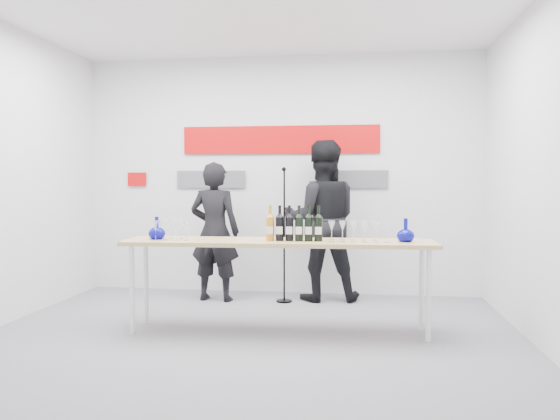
{
  "coord_description": "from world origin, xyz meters",
  "views": [
    {
      "loc": [
        0.94,
        -4.89,
        1.42
      ],
      "look_at": [
        0.24,
        0.25,
        1.15
      ],
      "focal_mm": 35.0,
      "sensor_mm": 36.0,
      "label": 1
    }
  ],
  "objects_px": {
    "tasting_table": "(279,247)",
    "mic_stand": "(284,261)",
    "presenter_left": "(215,232)",
    "presenter_right": "(322,220)"
  },
  "relations": [
    {
      "from": "tasting_table",
      "to": "mic_stand",
      "type": "distance_m",
      "value": 1.33
    },
    {
      "from": "tasting_table",
      "to": "presenter_left",
      "type": "distance_m",
      "value": 1.57
    },
    {
      "from": "tasting_table",
      "to": "presenter_right",
      "type": "distance_m",
      "value": 1.51
    },
    {
      "from": "presenter_right",
      "to": "mic_stand",
      "type": "xyz_separation_m",
      "value": [
        -0.43,
        -0.19,
        -0.47
      ]
    },
    {
      "from": "presenter_left",
      "to": "mic_stand",
      "type": "relative_size",
      "value": 1.04
    },
    {
      "from": "presenter_right",
      "to": "mic_stand",
      "type": "relative_size",
      "value": 1.2
    },
    {
      "from": "tasting_table",
      "to": "presenter_right",
      "type": "bearing_deg",
      "value": 75.64
    },
    {
      "from": "presenter_left",
      "to": "presenter_right",
      "type": "relative_size",
      "value": 0.86
    },
    {
      "from": "presenter_right",
      "to": "mic_stand",
      "type": "height_order",
      "value": "presenter_right"
    },
    {
      "from": "mic_stand",
      "to": "presenter_left",
      "type": "bearing_deg",
      "value": -179.62
    }
  ]
}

